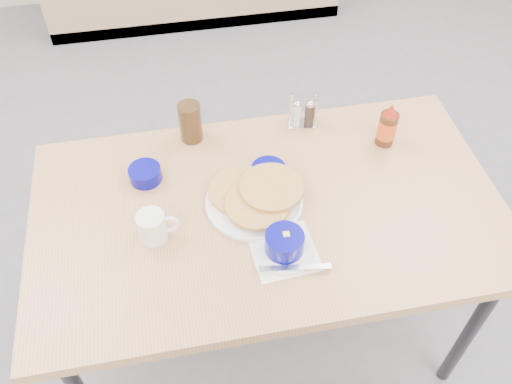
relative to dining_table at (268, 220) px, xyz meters
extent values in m
cube|color=#2D2D33|center=(0.00, 2.47, -0.66)|extent=(1.90, 0.55, 0.08)
cube|color=tan|center=(0.00, 0.00, 0.04)|extent=(1.40, 0.80, 0.04)
cylinder|color=#2D2D33|center=(0.62, -0.32, -0.34)|extent=(0.04, 0.04, 0.72)
cylinder|color=#2D2D33|center=(-0.62, 0.32, -0.34)|extent=(0.04, 0.04, 0.72)
cylinder|color=#2D2D33|center=(0.62, 0.32, -0.34)|extent=(0.04, 0.04, 0.72)
cylinder|color=white|center=(-0.04, 0.02, 0.07)|extent=(0.29, 0.29, 0.01)
cylinder|color=#DD9F53|center=(-0.07, 0.06, 0.08)|extent=(0.19, 0.19, 0.01)
cylinder|color=#DD9F53|center=(-0.04, -0.01, 0.10)|extent=(0.19, 0.19, 0.01)
cylinder|color=#DD9F53|center=(0.02, 0.04, 0.11)|extent=(0.19, 0.19, 0.01)
cube|color=silver|center=(0.01, -0.09, 0.08)|extent=(0.03, 0.13, 0.01)
cylinder|color=white|center=(-0.34, -0.05, 0.11)|extent=(0.08, 0.08, 0.09)
cylinder|color=black|center=(-0.34, -0.05, 0.15)|extent=(0.07, 0.07, 0.00)
torus|color=white|center=(-0.30, -0.05, 0.11)|extent=(0.07, 0.02, 0.07)
cube|color=white|center=(0.01, -0.17, 0.06)|extent=(0.19, 0.19, 0.00)
cylinder|color=white|center=(0.01, -0.17, 0.07)|extent=(0.17, 0.17, 0.01)
cylinder|color=#06057F|center=(0.01, -0.17, 0.11)|extent=(0.11, 0.11, 0.06)
cylinder|color=white|center=(0.01, -0.17, 0.13)|extent=(0.10, 0.10, 0.01)
cube|color=#F4DB60|center=(0.01, -0.16, 0.13)|extent=(0.02, 0.02, 0.01)
cube|color=silver|center=(0.02, -0.23, 0.08)|extent=(0.20, 0.04, 0.00)
cylinder|color=#06057F|center=(-0.35, 0.18, 0.08)|extent=(0.10, 0.10, 0.04)
cylinder|color=#06057F|center=(0.02, 0.11, 0.09)|extent=(0.11, 0.11, 0.05)
cylinder|color=#3B2612|center=(-0.19, 0.34, 0.13)|extent=(0.08, 0.08, 0.14)
cube|color=silver|center=(0.19, 0.34, 0.06)|extent=(0.10, 0.07, 0.00)
cylinder|color=silver|center=(0.15, 0.33, 0.12)|extent=(0.01, 0.01, 0.11)
cylinder|color=silver|center=(0.23, 0.31, 0.12)|extent=(0.01, 0.01, 0.11)
cylinder|color=silver|center=(0.15, 0.37, 0.12)|extent=(0.01, 0.01, 0.11)
cylinder|color=silver|center=(0.23, 0.35, 0.12)|extent=(0.01, 0.01, 0.11)
cylinder|color=silver|center=(0.17, 0.34, 0.10)|extent=(0.03, 0.03, 0.08)
cylinder|color=#3F3326|center=(0.21, 0.34, 0.10)|extent=(0.03, 0.03, 0.08)
cylinder|color=#47230F|center=(0.43, 0.20, 0.12)|extent=(0.06, 0.06, 0.12)
cylinder|color=orange|center=(0.43, 0.20, 0.12)|extent=(0.06, 0.06, 0.07)
cone|color=#B02111|center=(0.43, 0.20, 0.20)|extent=(0.05, 0.05, 0.04)
cube|color=#E64D4C|center=(-0.11, -0.04, 0.06)|extent=(0.05, 0.04, 0.00)
camera|label=1|loc=(-0.23, -1.00, 1.30)|focal=38.00mm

